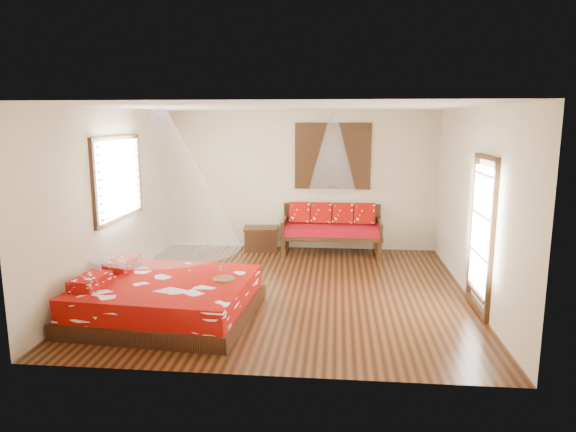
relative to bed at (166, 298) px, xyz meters
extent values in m
cube|color=black|center=(1.52, 1.24, -0.26)|extent=(5.50, 5.50, 0.02)
cube|color=white|center=(1.52, 1.24, 2.56)|extent=(5.50, 5.50, 0.02)
cube|color=beige|center=(-1.24, 1.24, 1.15)|extent=(0.02, 5.50, 2.80)
cube|color=beige|center=(4.28, 1.24, 1.15)|extent=(0.02, 5.50, 2.80)
cube|color=beige|center=(1.52, 4.00, 1.15)|extent=(5.50, 0.02, 2.80)
cube|color=beige|center=(1.52, -1.52, 1.15)|extent=(5.50, 0.02, 2.80)
cube|color=black|center=(0.02, 0.00, -0.15)|extent=(2.39, 2.20, 0.20)
cube|color=#990A04|center=(0.02, 0.00, 0.10)|extent=(2.29, 2.09, 0.30)
cube|color=#990A04|center=(-0.86, -0.36, 0.32)|extent=(0.37, 0.61, 0.15)
cube|color=#990A04|center=(-0.79, 0.49, 0.32)|extent=(0.37, 0.61, 0.15)
cube|color=black|center=(1.25, 3.16, -0.04)|extent=(0.08, 0.08, 0.42)
cube|color=black|center=(3.09, 3.16, -0.04)|extent=(0.08, 0.08, 0.42)
cube|color=black|center=(1.25, 3.91, -0.04)|extent=(0.08, 0.08, 0.42)
cube|color=black|center=(3.09, 3.91, -0.04)|extent=(0.08, 0.08, 0.42)
cube|color=black|center=(2.17, 3.54, 0.13)|extent=(1.96, 0.87, 0.08)
cube|color=maroon|center=(2.17, 3.54, 0.24)|extent=(1.90, 0.81, 0.14)
cube|color=black|center=(2.17, 3.93, 0.42)|extent=(1.96, 0.06, 0.55)
cube|color=black|center=(1.23, 3.54, 0.29)|extent=(0.06, 0.87, 0.30)
cube|color=black|center=(3.11, 3.54, 0.29)|extent=(0.06, 0.87, 0.30)
cube|color=#990A04|center=(1.52, 3.81, 0.51)|extent=(0.41, 0.20, 0.43)
cube|color=#990A04|center=(1.95, 3.81, 0.51)|extent=(0.41, 0.20, 0.43)
cube|color=#990A04|center=(2.39, 3.81, 0.51)|extent=(0.41, 0.20, 0.43)
cube|color=#990A04|center=(2.82, 3.81, 0.51)|extent=(0.41, 0.20, 0.43)
cube|color=black|center=(0.74, 3.69, -0.04)|extent=(0.70, 0.53, 0.43)
cube|color=black|center=(0.74, 3.69, 0.20)|extent=(0.74, 0.58, 0.05)
cube|color=black|center=(2.17, 3.96, 1.65)|extent=(1.52, 0.06, 1.32)
cube|color=black|center=(2.17, 3.95, 1.65)|extent=(1.35, 0.04, 1.10)
cube|color=black|center=(-1.20, 1.44, 1.45)|extent=(0.08, 1.74, 1.34)
cube|color=beige|center=(-1.16, 1.44, 1.45)|extent=(0.04, 1.54, 1.10)
cube|color=black|center=(4.24, 0.64, 0.80)|extent=(0.08, 1.02, 2.16)
cube|color=white|center=(4.22, 0.64, 0.90)|extent=(0.03, 0.82, 1.70)
cylinder|color=brown|center=(0.77, 0.10, 0.26)|extent=(0.30, 0.30, 0.03)
cone|color=white|center=(0.02, 0.00, 1.60)|extent=(2.00, 2.00, 1.80)
cone|color=white|center=(2.17, 3.49, 1.75)|extent=(0.93, 0.93, 1.50)
camera|label=1|loc=(2.27, -6.39, 2.36)|focal=32.00mm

